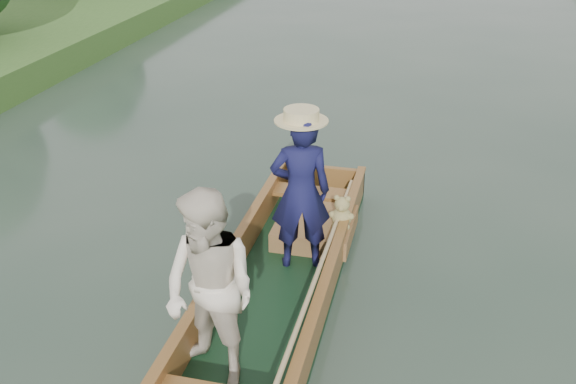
# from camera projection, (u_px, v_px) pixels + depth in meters

# --- Properties ---
(ground) EXTENTS (120.00, 120.00, 0.00)m
(ground) POSITION_uv_depth(u_px,v_px,m) (274.00, 306.00, 6.26)
(ground) COLOR #283D30
(ground) RESTS_ON ground
(punt) EXTENTS (1.30, 5.00, 1.78)m
(punt) POSITION_uv_depth(u_px,v_px,m) (264.00, 264.00, 5.83)
(punt) COLOR black
(punt) RESTS_ON ground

